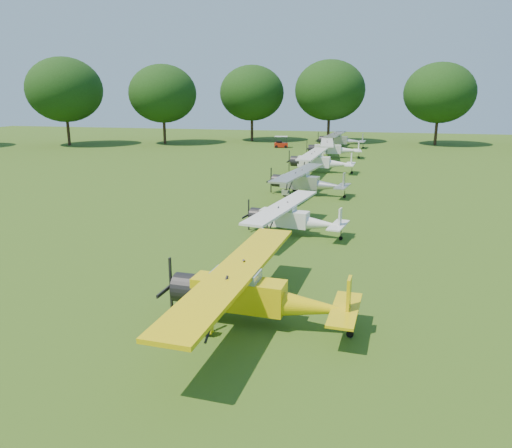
{
  "coord_description": "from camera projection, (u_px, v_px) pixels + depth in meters",
  "views": [
    {
      "loc": [
        5.43,
        -25.17,
        7.91
      ],
      "look_at": [
        -0.26,
        -1.31,
        1.4
      ],
      "focal_mm": 35.0,
      "sensor_mm": 36.0,
      "label": 1
    }
  ],
  "objects": [
    {
      "name": "aircraft_4",
      "position": [
        306.0,
        180.0,
        39.23
      ],
      "size": [
        6.43,
        10.18,
        2.0
      ],
      "rotation": [
        0.0,
        0.0,
        -0.15
      ],
      "color": "#BCBBC0",
      "rests_on": "ground"
    },
    {
      "name": "tree_belt",
      "position": [
        340.0,
        89.0,
        24.2
      ],
      "size": [
        137.36,
        130.27,
        14.52
      ],
      "color": "black",
      "rests_on": "ground"
    },
    {
      "name": "ground",
      "position": [
        266.0,
        243.0,
        26.91
      ],
      "size": [
        160.0,
        160.0,
        0.0
      ],
      "primitive_type": "plane",
      "color": "#2A5114",
      "rests_on": "ground"
    },
    {
      "name": "golf_cart",
      "position": [
        281.0,
        144.0,
        72.94
      ],
      "size": [
        2.11,
        1.5,
        1.66
      ],
      "rotation": [
        0.0,
        0.0,
        0.17
      ],
      "color": "#AA1F0C",
      "rests_on": "ground"
    },
    {
      "name": "aircraft_5",
      "position": [
        319.0,
        160.0,
        50.29
      ],
      "size": [
        6.75,
        10.74,
        2.12
      ],
      "rotation": [
        0.0,
        0.0,
        -0.05
      ],
      "color": "white",
      "rests_on": "ground"
    },
    {
      "name": "aircraft_3",
      "position": [
        292.0,
        216.0,
        28.3
      ],
      "size": [
        5.9,
        9.34,
        1.83
      ],
      "rotation": [
        0.0,
        0.0,
        -0.17
      ],
      "color": "white",
      "rests_on": "ground"
    },
    {
      "name": "aircraft_6",
      "position": [
        332.0,
        148.0,
        61.51
      ],
      "size": [
        6.78,
        10.79,
        2.12
      ],
      "rotation": [
        0.0,
        0.0,
        0.1
      ],
      "color": "white",
      "rests_on": "ground"
    },
    {
      "name": "aircraft_7",
      "position": [
        340.0,
        139.0,
        72.75
      ],
      "size": [
        6.95,
        11.09,
        2.18
      ],
      "rotation": [
        0.0,
        0.0,
        -0.08
      ],
      "color": "#BCBBC0",
      "rests_on": "ground"
    },
    {
      "name": "aircraft_2",
      "position": [
        253.0,
        291.0,
        17.23
      ],
      "size": [
        6.87,
        10.94,
        2.15
      ],
      "rotation": [
        0.0,
        0.0,
        -0.06
      ],
      "color": "#DABF09",
      "rests_on": "ground"
    }
  ]
}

